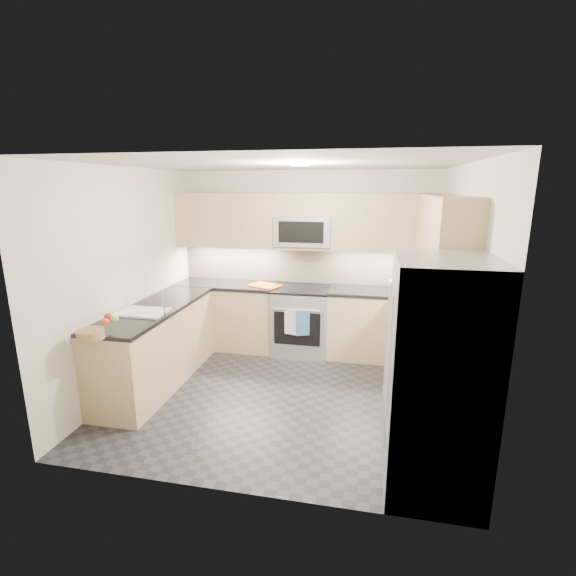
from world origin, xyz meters
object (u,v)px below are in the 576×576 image
object	(u,v)px
gas_range	(301,321)
refrigerator	(437,376)
utensil_bowl	(399,286)
cutting_board	(265,285)
microwave	(303,231)
fruit_basket	(90,334)

from	to	relation	value
gas_range	refrigerator	bearing A→B (deg)	-59.12
gas_range	utensil_bowl	distance (m)	1.41
gas_range	cutting_board	distance (m)	0.71
microwave	cutting_board	world-z (taller)	microwave
utensil_bowl	fruit_basket	world-z (taller)	utensil_bowl
gas_range	refrigerator	size ratio (longest dim) A/B	0.51
microwave	cutting_board	distance (m)	0.92
gas_range	cutting_board	world-z (taller)	cutting_board
microwave	utensil_bowl	distance (m)	1.47
refrigerator	cutting_board	xyz separation A→B (m)	(-1.96, 2.40, 0.05)
cutting_board	microwave	bearing A→B (deg)	16.58
refrigerator	cutting_board	bearing A→B (deg)	129.18
microwave	refrigerator	distance (m)	3.04
gas_range	cutting_board	xyz separation A→B (m)	(-0.51, -0.03, 0.49)
utensil_bowl	cutting_board	bearing A→B (deg)	-179.41
refrigerator	cutting_board	world-z (taller)	refrigerator
cutting_board	refrigerator	bearing A→B (deg)	-50.82
refrigerator	gas_range	bearing A→B (deg)	120.88
gas_range	fruit_basket	xyz separation A→B (m)	(-1.53, -2.35, 0.53)
refrigerator	fruit_basket	xyz separation A→B (m)	(-2.98, 0.08, 0.08)
fruit_basket	cutting_board	bearing A→B (deg)	66.10
microwave	utensil_bowl	bearing A→B (deg)	-5.82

